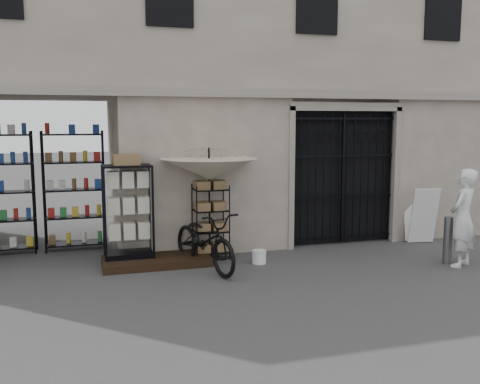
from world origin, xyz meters
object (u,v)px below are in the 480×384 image
object	(u,v)px
bicycle	(205,269)
easel_sign	(420,214)
market_umbrella	(209,163)
shopkeeper	(460,266)
wire_rack	(211,223)
display_cabinet	(128,216)
white_bucket	(259,257)
steel_bollard	(448,240)

from	to	relation	value
bicycle	easel_sign	bearing A→B (deg)	-8.31
market_umbrella	shopkeeper	bearing A→B (deg)	-21.77
bicycle	easel_sign	xyz separation A→B (m)	(5.09, 0.74, 0.64)
shopkeeper	easel_sign	bearing A→B (deg)	-134.60
wire_rack	display_cabinet	bearing A→B (deg)	-171.70
white_bucket	bicycle	size ratio (longest dim) A/B	0.13
market_umbrella	easel_sign	size ratio (longest dim) A/B	2.14
white_bucket	shopkeeper	world-z (taller)	white_bucket
market_umbrella	steel_bollard	xyz separation A→B (m)	(4.29, -1.52, -1.45)
steel_bollard	shopkeeper	distance (m)	0.52
wire_rack	white_bucket	world-z (taller)	wire_rack
market_umbrella	steel_bollard	bearing A→B (deg)	-19.49
shopkeeper	white_bucket	bearing A→B (deg)	-50.95
display_cabinet	shopkeeper	bearing A→B (deg)	-39.73
display_cabinet	wire_rack	world-z (taller)	display_cabinet
steel_bollard	easel_sign	bearing A→B (deg)	71.44
shopkeeper	steel_bollard	bearing A→B (deg)	-95.74
wire_rack	easel_sign	xyz separation A→B (m)	(4.81, 0.04, -0.08)
white_bucket	easel_sign	xyz separation A→B (m)	(4.01, 0.66, 0.51)
display_cabinet	easel_sign	distance (m)	6.40
white_bucket	display_cabinet	bearing A→B (deg)	165.12
display_cabinet	steel_bollard	xyz separation A→B (m)	(5.83, -1.65, -0.48)
wire_rack	easel_sign	size ratio (longest dim) A/B	1.19
white_bucket	bicycle	bearing A→B (deg)	-175.67
wire_rack	white_bucket	xyz separation A→B (m)	(0.80, -0.62, -0.59)
bicycle	shopkeeper	size ratio (longest dim) A/B	1.13
display_cabinet	easel_sign	world-z (taller)	display_cabinet
bicycle	shopkeeper	bearing A→B (deg)	-30.88
wire_rack	market_umbrella	xyz separation A→B (m)	(-0.05, -0.12, 1.18)
bicycle	easel_sign	world-z (taller)	easel_sign
market_umbrella	shopkeeper	world-z (taller)	market_umbrella
white_bucket	easel_sign	size ratio (longest dim) A/B	0.22
wire_rack	bicycle	distance (m)	1.04
market_umbrella	shopkeeper	distance (m)	5.11
display_cabinet	bicycle	world-z (taller)	display_cabinet
display_cabinet	wire_rack	bearing A→B (deg)	-22.63
market_umbrella	steel_bollard	world-z (taller)	market_umbrella
wire_rack	easel_sign	bearing A→B (deg)	9.39
bicycle	white_bucket	bearing A→B (deg)	-12.30
market_umbrella	easel_sign	xyz separation A→B (m)	(4.86, 0.16, -1.26)
wire_rack	steel_bollard	xyz separation A→B (m)	(4.24, -1.64, -0.27)
shopkeeper	easel_sign	xyz separation A→B (m)	(0.45, 1.92, 0.64)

